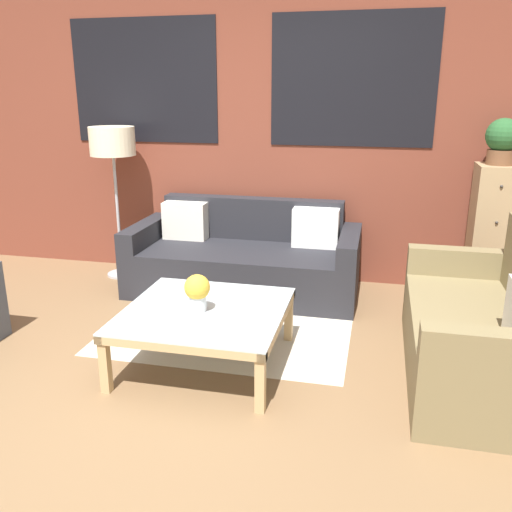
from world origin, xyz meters
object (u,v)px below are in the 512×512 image
(couch_dark, at_px, (245,260))
(coffee_table, at_px, (205,316))
(drawer_cabinet, at_px, (490,234))
(flower_vase, at_px, (197,291))
(floor_lamp, at_px, (113,147))
(settee_vintage, at_px, (486,331))
(potted_plant, at_px, (503,140))

(couch_dark, distance_m, coffee_table, 1.40)
(drawer_cabinet, bearing_deg, flower_vase, -140.10)
(floor_lamp, height_order, flower_vase, floor_lamp)
(settee_vintage, xyz_separation_m, flower_vase, (-1.76, -0.26, 0.21))
(potted_plant, bearing_deg, floor_lamp, -178.26)
(potted_plant, bearing_deg, flower_vase, -140.10)
(floor_lamp, distance_m, flower_vase, 2.16)
(floor_lamp, height_order, drawer_cabinet, floor_lamp)
(couch_dark, xyz_separation_m, settee_vintage, (1.82, -1.18, 0.03))
(flower_vase, bearing_deg, floor_lamp, 130.10)
(couch_dark, height_order, flower_vase, couch_dark)
(floor_lamp, distance_m, drawer_cabinet, 3.37)
(drawer_cabinet, bearing_deg, settee_vintage, -99.29)
(couch_dark, relative_size, floor_lamp, 1.41)
(couch_dark, bearing_deg, flower_vase, -87.87)
(couch_dark, height_order, coffee_table, couch_dark)
(potted_plant, height_order, flower_vase, potted_plant)
(coffee_table, relative_size, floor_lamp, 0.72)
(couch_dark, relative_size, settee_vintage, 1.25)
(couch_dark, relative_size, coffee_table, 1.96)
(drawer_cabinet, bearing_deg, coffee_table, -140.44)
(settee_vintage, xyz_separation_m, drawer_cabinet, (0.23, 1.40, 0.27))
(settee_vintage, relative_size, floor_lamp, 1.13)
(floor_lamp, distance_m, potted_plant, 3.31)
(coffee_table, relative_size, drawer_cabinet, 0.88)
(couch_dark, relative_size, drawer_cabinet, 1.72)
(settee_vintage, xyz_separation_m, floor_lamp, (-3.08, 1.30, 0.91))
(drawer_cabinet, height_order, potted_plant, potted_plant)
(floor_lamp, xyz_separation_m, flower_vase, (1.32, -1.56, -0.70))
(couch_dark, bearing_deg, potted_plant, 6.37)
(potted_plant, xyz_separation_m, flower_vase, (-1.99, -1.67, -0.82))
(drawer_cabinet, xyz_separation_m, flower_vase, (-1.99, -1.66, -0.05))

